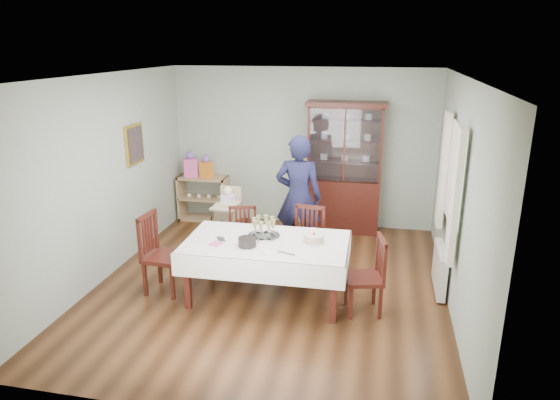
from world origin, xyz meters
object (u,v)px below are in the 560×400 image
(gift_bag_pink, at_px, (191,166))
(chair_far_left, at_px, (243,252))
(sideboard, at_px, (204,198))
(chair_far_right, at_px, (306,257))
(champagne_tray, at_px, (264,231))
(woman, at_px, (299,198))
(gift_bag_orange, at_px, (206,168))
(high_chair, at_px, (229,226))
(dining_table, at_px, (267,269))
(chair_end_right, at_px, (365,290))
(chair_end_left, at_px, (164,269))
(china_cabinet, at_px, (344,166))
(birthday_cake, at_px, (314,239))

(gift_bag_pink, bearing_deg, chair_far_left, -51.98)
(sideboard, distance_m, chair_far_right, 2.92)
(chair_far_right, relative_size, champagne_tray, 2.39)
(woman, distance_m, gift_bag_orange, 2.25)
(woman, distance_m, high_chair, 1.19)
(dining_table, distance_m, sideboard, 3.16)
(gift_bag_pink, bearing_deg, sideboard, 5.57)
(gift_bag_orange, bearing_deg, chair_far_right, -42.75)
(high_chair, distance_m, champagne_tray, 1.52)
(chair_end_right, distance_m, high_chair, 2.56)
(dining_table, bearing_deg, chair_end_left, -175.90)
(china_cabinet, height_order, gift_bag_pink, china_cabinet)
(dining_table, height_order, chair_far_right, chair_far_right)
(china_cabinet, distance_m, gift_bag_orange, 2.42)
(woman, bearing_deg, gift_bag_orange, -35.57)
(champagne_tray, bearing_deg, gift_bag_pink, 127.88)
(chair_far_right, xyz_separation_m, high_chair, (-1.30, 0.66, 0.11))
(chair_end_right, distance_m, woman, 1.89)
(champagne_tray, relative_size, birthday_cake, 1.45)
(chair_end_left, relative_size, gift_bag_orange, 2.62)
(chair_far_right, xyz_separation_m, chair_end_left, (-1.73, -0.76, 0.02))
(gift_bag_orange, bearing_deg, woman, -34.17)
(dining_table, height_order, gift_bag_pink, gift_bag_pink)
(chair_far_left, height_order, gift_bag_orange, gift_bag_orange)
(gift_bag_orange, bearing_deg, sideboard, 166.89)
(sideboard, relative_size, woman, 0.49)
(gift_bag_pink, bearing_deg, birthday_cake, -44.69)
(china_cabinet, distance_m, chair_end_right, 2.87)
(high_chair, bearing_deg, dining_table, -48.44)
(dining_table, bearing_deg, woman, 82.80)
(chair_end_left, bearing_deg, gift_bag_pink, 17.40)
(sideboard, bearing_deg, chair_end_left, -80.65)
(champagne_tray, bearing_deg, high_chair, 125.09)
(high_chair, bearing_deg, woman, 7.86)
(champagne_tray, bearing_deg, birthday_cake, -5.63)
(champagne_tray, bearing_deg, china_cabinet, 72.24)
(dining_table, xyz_separation_m, chair_end_left, (-1.33, -0.10, -0.08))
(sideboard, relative_size, chair_far_left, 1.00)
(chair_far_right, distance_m, gift_bag_orange, 2.92)
(china_cabinet, relative_size, chair_end_left, 2.11)
(china_cabinet, distance_m, chair_far_left, 2.41)
(chair_far_right, distance_m, champagne_tray, 0.89)
(chair_end_right, bearing_deg, sideboard, -145.80)
(woman, xyz_separation_m, gift_bag_pink, (-2.15, 1.26, 0.07))
(chair_end_left, relative_size, birthday_cake, 3.68)
(dining_table, xyz_separation_m, high_chair, (-0.90, 1.32, 0.02))
(dining_table, distance_m, high_chair, 1.60)
(chair_far_left, bearing_deg, gift_bag_pink, 112.43)
(gift_bag_pink, bearing_deg, chair_end_right, -40.21)
(china_cabinet, distance_m, gift_bag_pink, 2.71)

